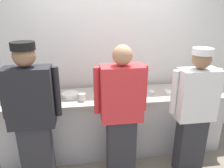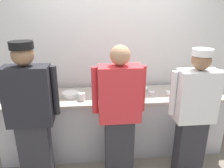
{
  "view_description": "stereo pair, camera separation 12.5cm",
  "coord_description": "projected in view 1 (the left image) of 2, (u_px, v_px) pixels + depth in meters",
  "views": [
    {
      "loc": [
        -0.42,
        -2.38,
        2.03
      ],
      "look_at": [
        -0.03,
        0.3,
        1.06
      ],
      "focal_mm": 34.11,
      "sensor_mm": 36.0,
      "label": 1
    },
    {
      "loc": [
        -0.3,
        -2.4,
        2.03
      ],
      "look_at": [
        -0.03,
        0.3,
        1.06
      ],
      "focal_mm": 34.11,
      "sensor_mm": 36.0,
      "label": 2
    }
  ],
  "objects": [
    {
      "name": "sheet_tray",
      "position": [
        119.0,
        94.0,
        2.99
      ],
      "size": [
        0.49,
        0.3,
        0.02
      ],
      "primitive_type": "cube",
      "rotation": [
        0.0,
        0.0,
        0.02
      ],
      "color": "#B7BABF",
      "rests_on": "prep_counter"
    },
    {
      "name": "squeeze_bottle_primary",
      "position": [
        204.0,
        82.0,
        3.21
      ],
      "size": [
        0.05,
        0.05,
        0.21
      ],
      "color": "#56A333",
      "rests_on": "prep_counter"
    },
    {
      "name": "prep_counter",
      "position": [
        114.0,
        122.0,
        3.14
      ],
      "size": [
        3.14,
        0.66,
        0.88
      ],
      "color": "#B2B2B7",
      "rests_on": "ground"
    },
    {
      "name": "chef_near_left",
      "position": [
        33.0,
        117.0,
        2.29
      ],
      "size": [
        0.62,
        0.24,
        1.73
      ],
      "color": "#2D2D33",
      "rests_on": "ground"
    },
    {
      "name": "chefs_knife",
      "position": [
        184.0,
        92.0,
        3.06
      ],
      "size": [
        0.27,
        0.03,
        0.02
      ],
      "color": "#B7BABF",
      "rests_on": "prep_counter"
    },
    {
      "name": "chef_center",
      "position": [
        121.0,
        113.0,
        2.45
      ],
      "size": [
        0.61,
        0.24,
        1.67
      ],
      "color": "#2D2D33",
      "rests_on": "ground"
    },
    {
      "name": "chef_far_right",
      "position": [
        194.0,
        111.0,
        2.54
      ],
      "size": [
        0.59,
        0.24,
        1.62
      ],
      "color": "#2D2D33",
      "rests_on": "ground"
    },
    {
      "name": "ramekin_orange_sauce",
      "position": [
        151.0,
        92.0,
        3.02
      ],
      "size": [
        0.09,
        0.09,
        0.04
      ],
      "color": "white",
      "rests_on": "prep_counter"
    },
    {
      "name": "plate_stack_rear",
      "position": [
        70.0,
        95.0,
        2.89
      ],
      "size": [
        0.23,
        0.23,
        0.06
      ],
      "color": "white",
      "rests_on": "prep_counter"
    },
    {
      "name": "ramekin_green_sauce",
      "position": [
        168.0,
        92.0,
        3.01
      ],
      "size": [
        0.1,
        0.1,
        0.05
      ],
      "color": "white",
      "rests_on": "prep_counter"
    },
    {
      "name": "mixing_bowl_steel",
      "position": [
        26.0,
        95.0,
        2.85
      ],
      "size": [
        0.35,
        0.35,
        0.11
      ],
      "primitive_type": "cylinder",
      "color": "#B7BABF",
      "rests_on": "prep_counter"
    },
    {
      "name": "ground_plane",
      "position": [
        118.0,
        162.0,
        2.96
      ],
      "size": [
        9.0,
        9.0,
        0.0
      ],
      "primitive_type": "plane",
      "color": "slate"
    },
    {
      "name": "squeeze_bottle_secondary",
      "position": [
        53.0,
        95.0,
        2.77
      ],
      "size": [
        0.06,
        0.06,
        0.18
      ],
      "color": "orange",
      "rests_on": "prep_counter"
    },
    {
      "name": "wall_back",
      "position": [
        109.0,
        55.0,
        3.26
      ],
      "size": [
        4.93,
        0.1,
        2.7
      ],
      "color": "silver",
      "rests_on": "ground"
    },
    {
      "name": "deli_cup",
      "position": [
        82.0,
        97.0,
        2.77
      ],
      "size": [
        0.09,
        0.09,
        0.1
      ],
      "primitive_type": "cylinder",
      "color": "white",
      "rests_on": "prep_counter"
    },
    {
      "name": "plate_stack_front",
      "position": [
        140.0,
        88.0,
        3.16
      ],
      "size": [
        0.2,
        0.2,
        0.05
      ],
      "color": "white",
      "rests_on": "prep_counter"
    }
  ]
}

